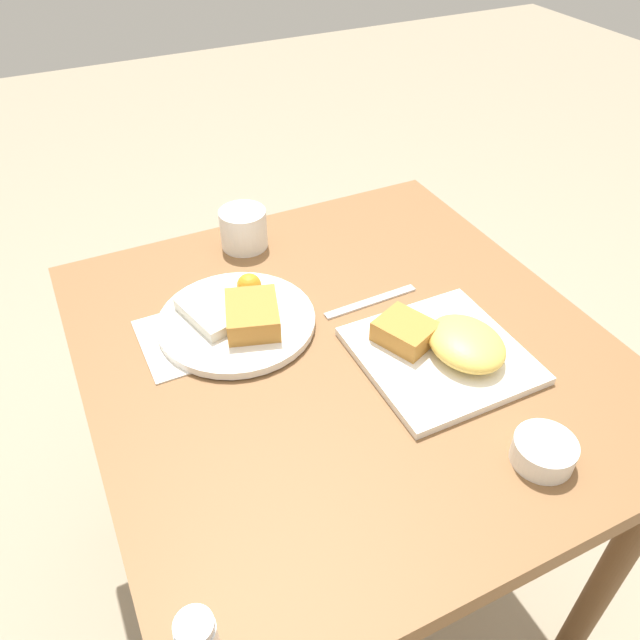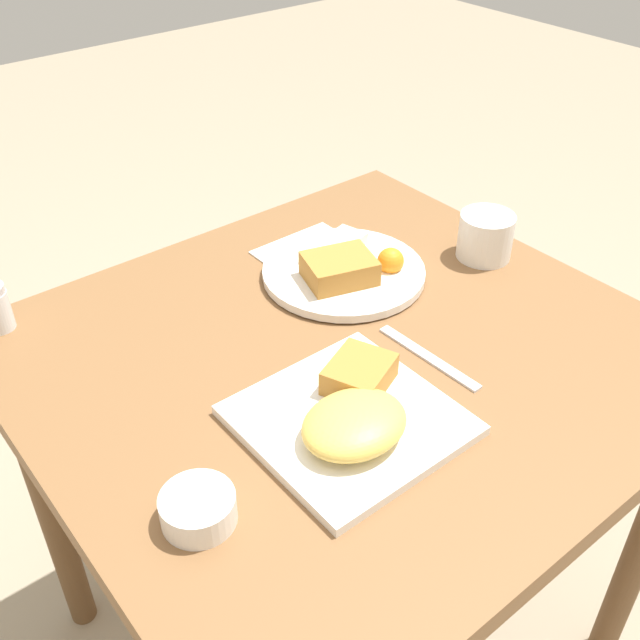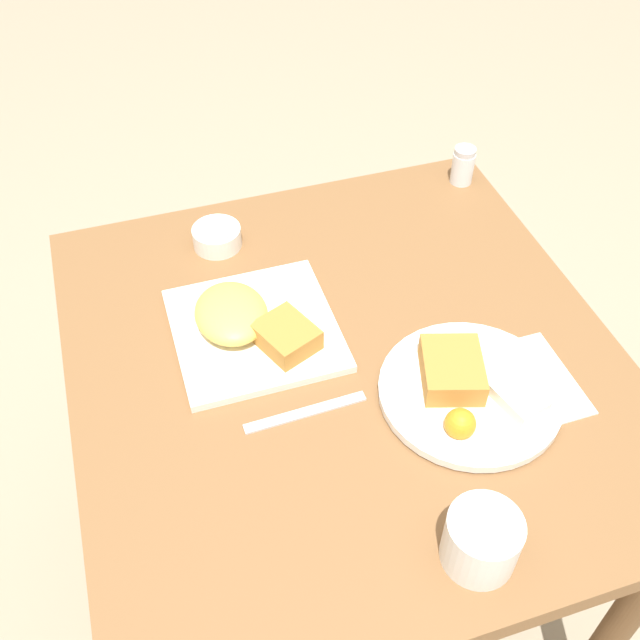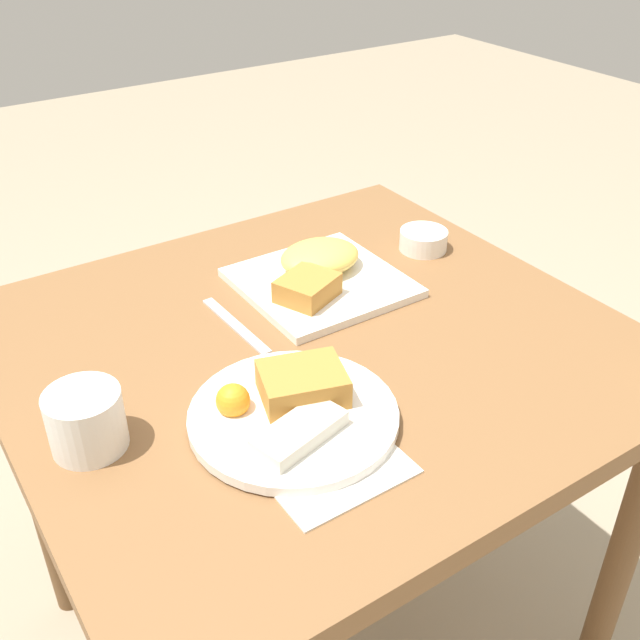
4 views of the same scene
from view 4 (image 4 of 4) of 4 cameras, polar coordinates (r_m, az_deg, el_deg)
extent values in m
plane|color=gray|center=(1.63, -0.44, -23.02)|extent=(8.00, 8.00, 0.00)
cube|color=brown|center=(1.12, -0.59, -2.16)|extent=(0.88, 0.83, 0.04)
cylinder|color=brown|center=(1.75, 3.64, -2.42)|extent=(0.05, 0.05, 0.69)
cylinder|color=brown|center=(1.51, -20.76, -11.49)|extent=(0.05, 0.05, 0.69)
cylinder|color=brown|center=(1.40, 22.01, -16.37)|extent=(0.05, 0.05, 0.69)
cube|color=silver|center=(0.93, -1.11, -8.96)|extent=(0.17, 0.25, 0.00)
cube|color=white|center=(1.24, 0.06, 2.86)|extent=(0.25, 0.25, 0.01)
ellipsoid|color=#E5BC51|center=(1.25, -0.01, 4.84)|extent=(0.14, 0.11, 0.04)
cube|color=#B77A33|center=(1.17, -0.97, 2.48)|extent=(0.11, 0.10, 0.04)
cylinder|color=white|center=(0.95, -2.04, -7.31)|extent=(0.27, 0.27, 0.01)
cube|color=#B77A33|center=(0.96, -1.34, -4.87)|extent=(0.13, 0.11, 0.04)
cube|color=beige|center=(0.90, -1.57, -8.53)|extent=(0.13, 0.08, 0.02)
sphere|color=orange|center=(0.95, -6.65, -6.11)|extent=(0.04, 0.04, 0.04)
cylinder|color=white|center=(1.36, 7.88, 6.05)|extent=(0.09, 0.09, 0.04)
cylinder|color=#D1B775|center=(1.35, 7.93, 6.67)|extent=(0.07, 0.07, 0.00)
cube|color=silver|center=(1.14, -6.45, -0.41)|extent=(0.02, 0.18, 0.00)
cylinder|color=white|center=(0.94, -17.40, -7.32)|extent=(0.09, 0.09, 0.08)
camera|label=1|loc=(1.23, 43.67, 28.45)|focal=35.00mm
camera|label=2|loc=(1.76, 4.06, 34.34)|focal=42.00mm
camera|label=3|loc=(1.09, -55.90, 34.20)|focal=42.00mm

